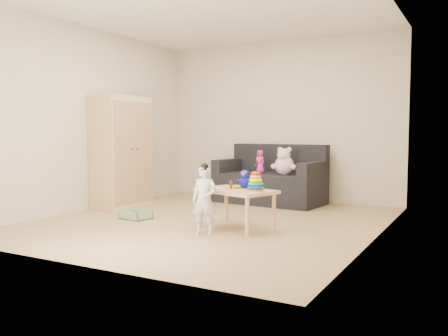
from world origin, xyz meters
The scene contains 13 objects.
room centered at (0.00, 0.00, 1.30)m, with size 4.50×4.50×4.50m.
wardrobe centered at (-1.76, 0.39, 0.82)m, with size 0.46×0.91×1.64m, color #DCB779.
sofa centered at (0.03, 1.75, 0.23)m, with size 1.65×0.83×0.46m, color black.
play_table centered at (0.50, -0.28, 0.23)m, with size 0.87×0.55×0.46m, color #DBAC78.
storage_bin centered at (-0.92, -0.33, 0.05)m, with size 0.36×0.27×0.11m, color gray, non-canonical shape.
toddler centered at (0.34, -0.72, 0.37)m, with size 0.27×0.18×0.73m, color silver.
pink_bear centered at (0.32, 1.67, 0.64)m, with size 0.31×0.27×0.36m, color #FFBBE1, non-canonical shape.
doll centered at (-0.10, 1.70, 0.65)m, with size 0.18×0.12×0.36m, color #E82B92.
ring_stacker centered at (0.76, -0.33, 0.54)m, with size 0.19×0.19×0.21m.
brown_bottle centered at (0.68, -0.19, 0.54)m, with size 0.07×0.07×0.21m.
blue_plush centered at (0.53, -0.12, 0.57)m, with size 0.18×0.14×0.22m, color #151EC4, non-canonical shape.
wooden_figure centered at (0.44, -0.30, 0.51)m, with size 0.04×0.03×0.10m, color brown, non-canonical shape.
yellow_book centered at (0.40, -0.12, 0.46)m, with size 0.21×0.21×0.02m, color gold.
Camera 1 is at (2.95, -5.05, 1.09)m, focal length 38.00 mm.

